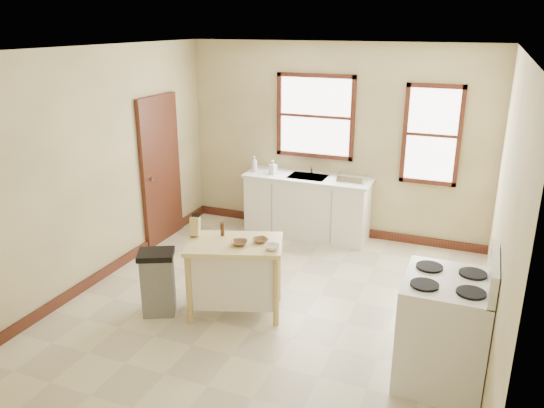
{
  "coord_description": "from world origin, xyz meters",
  "views": [
    {
      "loc": [
        1.99,
        -4.87,
        3.05
      ],
      "look_at": [
        -0.14,
        0.4,
        1.09
      ],
      "focal_mm": 35.0,
      "sensor_mm": 36.0,
      "label": 1
    }
  ],
  "objects_px": {
    "knife_block": "(195,227)",
    "trash_bin": "(158,283)",
    "pepper_grinder": "(222,229)",
    "soap_bottle_a": "(254,164)",
    "kitchen_island": "(235,277)",
    "bowl_c": "(272,247)",
    "dish_rack": "(352,178)",
    "bowl_b": "(260,240)",
    "soap_bottle_b": "(273,167)",
    "bowl_a": "(239,243)",
    "gas_stove": "(445,317)"
  },
  "relations": [
    {
      "from": "knife_block",
      "to": "trash_bin",
      "type": "bearing_deg",
      "value": -145.88
    },
    {
      "from": "pepper_grinder",
      "to": "trash_bin",
      "type": "height_order",
      "value": "pepper_grinder"
    },
    {
      "from": "soap_bottle_a",
      "to": "kitchen_island",
      "type": "relative_size",
      "value": 0.23
    },
    {
      "from": "kitchen_island",
      "to": "bowl_c",
      "type": "bearing_deg",
      "value": -22.15
    },
    {
      "from": "dish_rack",
      "to": "bowl_c",
      "type": "xyz_separation_m",
      "value": [
        -0.24,
        -2.42,
        -0.12
      ]
    },
    {
      "from": "soap_bottle_a",
      "to": "bowl_b",
      "type": "distance_m",
      "value": 2.51
    },
    {
      "from": "dish_rack",
      "to": "pepper_grinder",
      "type": "bearing_deg",
      "value": -91.46
    },
    {
      "from": "soap_bottle_a",
      "to": "soap_bottle_b",
      "type": "relative_size",
      "value": 1.11
    },
    {
      "from": "soap_bottle_a",
      "to": "soap_bottle_b",
      "type": "height_order",
      "value": "soap_bottle_a"
    },
    {
      "from": "trash_bin",
      "to": "bowl_a",
      "type": "bearing_deg",
      "value": -6.81
    },
    {
      "from": "bowl_b",
      "to": "bowl_c",
      "type": "distance_m",
      "value": 0.23
    },
    {
      "from": "dish_rack",
      "to": "bowl_c",
      "type": "relative_size",
      "value": 2.63
    },
    {
      "from": "bowl_c",
      "to": "trash_bin",
      "type": "height_order",
      "value": "bowl_c"
    },
    {
      "from": "soap_bottle_a",
      "to": "kitchen_island",
      "type": "bearing_deg",
      "value": -65.07
    },
    {
      "from": "bowl_c",
      "to": "gas_stove",
      "type": "bearing_deg",
      "value": -11.33
    },
    {
      "from": "soap_bottle_a",
      "to": "pepper_grinder",
      "type": "relative_size",
      "value": 1.53
    },
    {
      "from": "kitchen_island",
      "to": "bowl_a",
      "type": "xyz_separation_m",
      "value": [
        0.08,
        -0.05,
        0.44
      ]
    },
    {
      "from": "dish_rack",
      "to": "bowl_c",
      "type": "distance_m",
      "value": 2.43
    },
    {
      "from": "soap_bottle_a",
      "to": "bowl_c",
      "type": "height_order",
      "value": "soap_bottle_a"
    },
    {
      "from": "soap_bottle_b",
      "to": "bowl_b",
      "type": "height_order",
      "value": "soap_bottle_b"
    },
    {
      "from": "dish_rack",
      "to": "pepper_grinder",
      "type": "xyz_separation_m",
      "value": [
        -0.88,
        -2.28,
        -0.07
      ]
    },
    {
      "from": "bowl_a",
      "to": "kitchen_island",
      "type": "bearing_deg",
      "value": 150.54
    },
    {
      "from": "dish_rack",
      "to": "bowl_c",
      "type": "height_order",
      "value": "dish_rack"
    },
    {
      "from": "dish_rack",
      "to": "trash_bin",
      "type": "relative_size",
      "value": 0.55
    },
    {
      "from": "knife_block",
      "to": "bowl_b",
      "type": "xyz_separation_m",
      "value": [
        0.73,
        0.11,
        -0.08
      ]
    },
    {
      "from": "soap_bottle_a",
      "to": "bowl_a",
      "type": "bearing_deg",
      "value": -63.71
    },
    {
      "from": "bowl_b",
      "to": "trash_bin",
      "type": "bearing_deg",
      "value": -156.21
    },
    {
      "from": "kitchen_island",
      "to": "pepper_grinder",
      "type": "height_order",
      "value": "pepper_grinder"
    },
    {
      "from": "kitchen_island",
      "to": "bowl_a",
      "type": "height_order",
      "value": "bowl_a"
    },
    {
      "from": "soap_bottle_b",
      "to": "knife_block",
      "type": "relative_size",
      "value": 1.03
    },
    {
      "from": "soap_bottle_b",
      "to": "bowl_b",
      "type": "bearing_deg",
      "value": -57.6
    },
    {
      "from": "dish_rack",
      "to": "gas_stove",
      "type": "height_order",
      "value": "gas_stove"
    },
    {
      "from": "soap_bottle_a",
      "to": "trash_bin",
      "type": "height_order",
      "value": "soap_bottle_a"
    },
    {
      "from": "bowl_c",
      "to": "gas_stove",
      "type": "relative_size",
      "value": 0.12
    },
    {
      "from": "bowl_a",
      "to": "gas_stove",
      "type": "relative_size",
      "value": 0.14
    },
    {
      "from": "soap_bottle_b",
      "to": "pepper_grinder",
      "type": "bearing_deg",
      "value": -68.61
    },
    {
      "from": "bowl_b",
      "to": "dish_rack",
      "type": "bearing_deg",
      "value": 79.55
    },
    {
      "from": "bowl_b",
      "to": "gas_stove",
      "type": "height_order",
      "value": "gas_stove"
    },
    {
      "from": "knife_block",
      "to": "trash_bin",
      "type": "relative_size",
      "value": 0.27
    },
    {
      "from": "dish_rack",
      "to": "soap_bottle_a",
      "type": "bearing_deg",
      "value": -159.53
    },
    {
      "from": "bowl_c",
      "to": "knife_block",
      "type": "bearing_deg",
      "value": 178.65
    },
    {
      "from": "gas_stove",
      "to": "soap_bottle_b",
      "type": "bearing_deg",
      "value": 134.82
    },
    {
      "from": "knife_block",
      "to": "pepper_grinder",
      "type": "distance_m",
      "value": 0.3
    },
    {
      "from": "soap_bottle_a",
      "to": "trash_bin",
      "type": "bearing_deg",
      "value": -83.03
    },
    {
      "from": "soap_bottle_a",
      "to": "kitchen_island",
      "type": "height_order",
      "value": "soap_bottle_a"
    },
    {
      "from": "bowl_b",
      "to": "trash_bin",
      "type": "height_order",
      "value": "bowl_b"
    },
    {
      "from": "pepper_grinder",
      "to": "bowl_b",
      "type": "xyz_separation_m",
      "value": [
        0.46,
        -0.01,
        -0.06
      ]
    },
    {
      "from": "bowl_b",
      "to": "bowl_c",
      "type": "height_order",
      "value": "bowl_c"
    },
    {
      "from": "knife_block",
      "to": "gas_stove",
      "type": "height_order",
      "value": "gas_stove"
    },
    {
      "from": "knife_block",
      "to": "gas_stove",
      "type": "distance_m",
      "value": 2.72
    }
  ]
}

